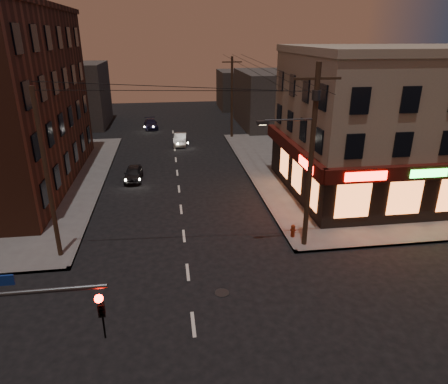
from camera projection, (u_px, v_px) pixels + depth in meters
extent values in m
plane|color=black|center=(193.00, 324.00, 16.79)|extent=(120.00, 120.00, 0.00)
cube|color=#514F4C|center=(374.00, 167.00, 36.63)|extent=(24.00, 28.00, 0.15)
cube|color=gray|center=(395.00, 125.00, 29.44)|extent=(15.00, 12.00, 10.00)
cube|color=gray|center=(407.00, 50.00, 27.51)|extent=(15.20, 12.20, 0.50)
cube|color=black|center=(437.00, 196.00, 25.17)|extent=(15.12, 0.25, 3.40)
cube|color=black|center=(294.00, 172.00, 29.67)|extent=(0.25, 12.12, 3.40)
cube|color=#3B0E09|center=(446.00, 171.00, 24.23)|extent=(15.60, 0.50, 0.90)
cube|color=#3B0E09|center=(292.00, 149.00, 28.97)|extent=(0.50, 12.60, 0.90)
cube|color=#FF140C|center=(366.00, 176.00, 23.29)|extent=(2.60, 0.06, 0.55)
cube|color=#26FF3F|center=(429.00, 173.00, 23.81)|extent=(2.40, 0.06, 0.50)
cube|color=#FF140C|center=(306.00, 164.00, 25.43)|extent=(0.06, 2.60, 0.55)
cube|color=orange|center=(430.00, 196.00, 24.92)|extent=(12.40, 0.08, 2.20)
cube|color=orange|center=(297.00, 175.00, 28.69)|extent=(0.08, 8.40, 2.20)
cube|color=#3F3D3A|center=(279.00, 99.00, 52.34)|extent=(10.00, 12.00, 7.00)
cube|color=#3F3D3A|center=(71.00, 95.00, 52.27)|extent=(9.00, 10.00, 8.00)
cube|color=#3F3D3A|center=(244.00, 90.00, 65.14)|extent=(8.00, 8.00, 6.00)
cylinder|color=#382619|center=(311.00, 160.00, 21.14)|extent=(0.28, 0.28, 10.00)
cube|color=#382619|center=(318.00, 79.00, 19.59)|extent=(2.40, 0.12, 0.12)
cylinder|color=#333538|center=(316.00, 95.00, 19.89)|extent=(0.44, 0.44, 0.50)
cylinder|color=#333538|center=(290.00, 120.00, 20.16)|extent=(2.60, 0.10, 0.10)
cube|color=#333538|center=(263.00, 123.00, 20.01)|extent=(0.60, 0.25, 0.18)
cube|color=#FFD88C|center=(263.00, 125.00, 20.04)|extent=(0.35, 0.15, 0.04)
cylinder|color=#382619|center=(232.00, 98.00, 45.44)|extent=(0.26, 0.26, 9.00)
cylinder|color=#382619|center=(47.00, 177.00, 20.17)|extent=(0.24, 0.24, 9.00)
cylinder|color=#333538|center=(5.00, 294.00, 8.85)|extent=(4.40, 0.12, 0.12)
imported|color=black|center=(101.00, 304.00, 9.30)|extent=(0.16, 0.20, 1.00)
sphere|color=#FF0C05|center=(99.00, 299.00, 9.10)|extent=(0.20, 0.20, 0.20)
imported|color=black|center=(133.00, 173.00, 33.20)|extent=(1.50, 3.52, 1.18)
imported|color=slate|center=(180.00, 139.00, 43.95)|extent=(1.69, 3.93, 1.26)
imported|color=black|center=(151.00, 124.00, 51.71)|extent=(2.02, 4.15, 1.16)
cylinder|color=maroon|center=(293.00, 232.00, 23.65)|extent=(0.30, 0.30, 0.63)
sphere|color=maroon|center=(293.00, 227.00, 23.52)|extent=(0.25, 0.25, 0.25)
cylinder|color=maroon|center=(293.00, 230.00, 23.60)|extent=(0.36, 0.24, 0.13)
cylinder|color=maroon|center=(293.00, 230.00, 23.60)|extent=(0.24, 0.36, 0.13)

